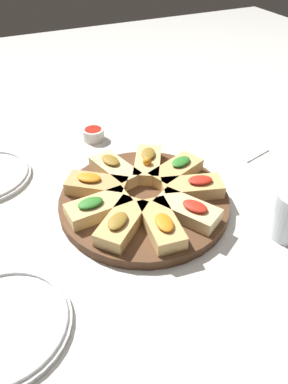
{
  "coord_description": "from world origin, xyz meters",
  "views": [
    {
      "loc": [
        -0.6,
        0.28,
        0.57
      ],
      "look_at": [
        0.0,
        0.0,
        0.04
      ],
      "focal_mm": 35.0,
      "sensor_mm": 36.0,
      "label": 1
    }
  ],
  "objects_px": {
    "plate_left": "(2,325)",
    "napkin_stack": "(242,147)",
    "serving_board": "(144,201)",
    "dipping_bowl": "(93,134)"
  },
  "relations": [
    {
      "from": "plate_left",
      "to": "napkin_stack",
      "type": "height_order",
      "value": "plate_left"
    },
    {
      "from": "serving_board",
      "to": "dipping_bowl",
      "type": "xyz_separation_m",
      "value": [
        0.34,
        0.01,
        0.01
      ]
    },
    {
      "from": "serving_board",
      "to": "plate_left",
      "type": "xyz_separation_m",
      "value": [
        -0.19,
        0.35,
        -0.0
      ]
    },
    {
      "from": "plate_left",
      "to": "serving_board",
      "type": "bearing_deg",
      "value": -61.87
    },
    {
      "from": "plate_left",
      "to": "dipping_bowl",
      "type": "xyz_separation_m",
      "value": [
        0.52,
        -0.34,
        0.01
      ]
    },
    {
      "from": "serving_board",
      "to": "dipping_bowl",
      "type": "bearing_deg",
      "value": 1.12
    },
    {
      "from": "serving_board",
      "to": "plate_left",
      "type": "bearing_deg",
      "value": 118.13
    },
    {
      "from": "serving_board",
      "to": "napkin_stack",
      "type": "height_order",
      "value": "serving_board"
    },
    {
      "from": "dipping_bowl",
      "to": "serving_board",
      "type": "bearing_deg",
      "value": -178.88
    },
    {
      "from": "serving_board",
      "to": "dipping_bowl",
      "type": "distance_m",
      "value": 0.34
    }
  ]
}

